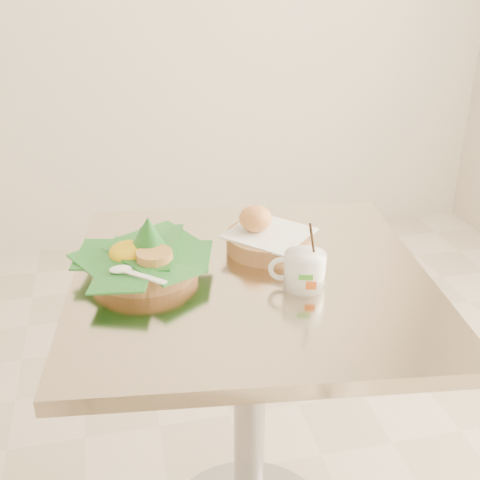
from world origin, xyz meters
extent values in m
cylinder|color=gray|center=(0.18, 0.01, 0.37)|extent=(0.07, 0.07, 0.69)
cube|color=beige|center=(0.18, 0.01, 0.73)|extent=(0.78, 0.78, 0.03)
cylinder|color=#AF814B|center=(-0.03, 0.07, 0.77)|extent=(0.21, 0.21, 0.04)
cone|color=#195A1D|center=(-0.01, 0.07, 0.83)|extent=(0.09, 0.11, 0.11)
ellipsoid|color=yellow|center=(-0.05, 0.08, 0.79)|extent=(0.08, 0.08, 0.04)
cylinder|color=#CC9347|center=(-0.01, 0.03, 0.80)|extent=(0.07, 0.07, 0.02)
cylinder|color=#AF814B|center=(0.24, 0.11, 0.77)|extent=(0.18, 0.18, 0.04)
cube|color=white|center=(0.24, 0.11, 0.79)|extent=(0.22, 0.22, 0.01)
ellipsoid|color=#C1652C|center=(0.22, 0.12, 0.82)|extent=(0.07, 0.07, 0.06)
cylinder|color=white|center=(0.27, -0.06, 0.78)|extent=(0.08, 0.08, 0.07)
torus|color=white|center=(0.22, -0.05, 0.79)|extent=(0.05, 0.02, 0.05)
cylinder|color=#502F17|center=(0.27, -0.06, 0.81)|extent=(0.07, 0.07, 0.01)
cylinder|color=black|center=(0.28, -0.06, 0.84)|extent=(0.03, 0.03, 0.10)
cube|color=green|center=(0.26, -0.10, 0.79)|extent=(0.03, 0.01, 0.01)
cube|color=orange|center=(0.27, -0.10, 0.77)|extent=(0.02, 0.01, 0.02)
camera|label=1|loc=(-0.07, -1.01, 1.32)|focal=45.00mm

